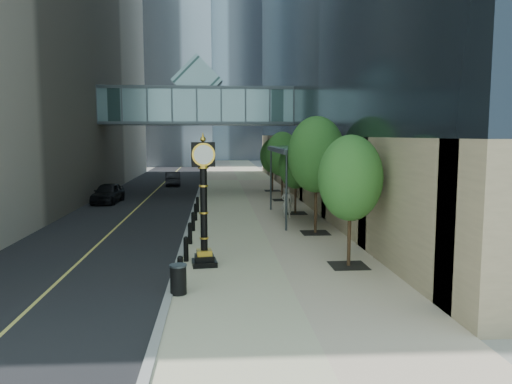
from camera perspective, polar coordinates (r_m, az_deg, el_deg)
The scene contains 14 objects.
ground at distance 16.35m, azimuth 0.82°, elevation -11.62°, with size 320.00×320.00×0.00m, color gray.
road at distance 55.97m, azimuth -10.25°, elevation 1.25°, with size 8.00×180.00×0.02m, color black.
sidewalk at distance 55.75m, azimuth -2.04°, elevation 1.35°, with size 8.00×180.00×0.06m, color #BFB693.
curb at distance 55.72m, azimuth -6.15°, elevation 1.32°, with size 0.25×180.00×0.07m, color gray.
distant_tower_c at distance 138.28m, azimuth -6.71°, elevation 17.96°, with size 22.00×22.00×65.00m, color #AFC1DD.
skywalk at distance 43.57m, azimuth -6.70°, elevation 9.96°, with size 17.00×4.20×5.80m.
entrance_canopy at distance 29.89m, azimuth 4.96°, elevation 4.80°, with size 3.00×8.00×4.38m.
bollard_row at distance 24.92m, azimuth -7.36°, elevation -4.10°, with size 0.20×16.20×0.90m.
street_trees at distance 30.78m, azimuth 4.91°, elevation 3.76°, with size 2.91×28.36×5.98m.
street_clock at distance 19.20m, azimuth -5.99°, elevation -2.12°, with size 1.03×1.03×4.98m.
trash_bin at distance 16.25m, azimuth -8.86°, elevation -9.93°, with size 0.52×0.52×0.90m, color black.
pedestrian at distance 30.32m, azimuth 3.53°, elevation -1.23°, with size 0.68×0.45×1.87m, color beige.
car_near at distance 38.94m, azimuth -16.57°, elevation -0.10°, with size 1.76×4.38×1.49m, color black.
car_far at distance 51.03m, azimuth -9.47°, elevation 1.54°, with size 1.46×4.18×1.38m, color black.
Camera 1 is at (-1.48, -15.47, 5.11)m, focal length 35.00 mm.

